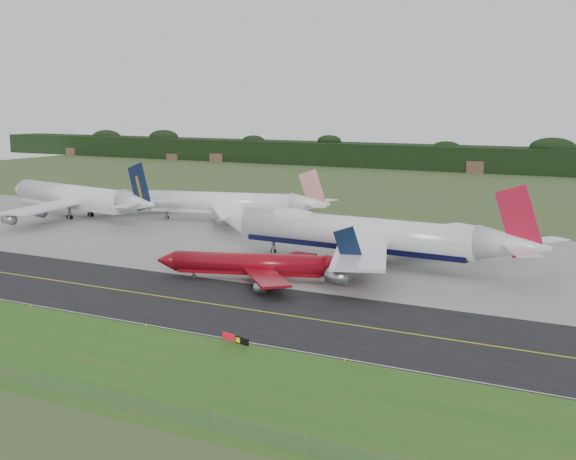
{
  "coord_description": "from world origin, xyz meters",
  "views": [
    {
      "loc": [
        75.98,
        -112.69,
        34.07
      ],
      "look_at": [
        -0.25,
        22.0,
        9.09
      ],
      "focal_mm": 50.0,
      "sensor_mm": 36.0,
      "label": 1
    }
  ],
  "objects_px": {
    "jet_ba_747": "(366,235)",
    "jet_navy_gold": "(79,198)",
    "jet_red_737": "(261,265)",
    "jet_star_tail": "(230,204)",
    "taxiway_sign": "(235,339)"
  },
  "relations": [
    {
      "from": "jet_red_737",
      "to": "jet_navy_gold",
      "type": "distance_m",
      "value": 100.97
    },
    {
      "from": "jet_red_737",
      "to": "jet_star_tail",
      "type": "relative_size",
      "value": 0.69
    },
    {
      "from": "jet_ba_747",
      "to": "taxiway_sign",
      "type": "bearing_deg",
      "value": -82.88
    },
    {
      "from": "jet_ba_747",
      "to": "jet_red_737",
      "type": "relative_size",
      "value": 1.87
    },
    {
      "from": "jet_red_737",
      "to": "jet_ba_747",
      "type": "bearing_deg",
      "value": 64.71
    },
    {
      "from": "jet_star_tail",
      "to": "jet_navy_gold",
      "type": "bearing_deg",
      "value": -160.32
    },
    {
      "from": "jet_ba_747",
      "to": "jet_star_tail",
      "type": "distance_m",
      "value": 69.21
    },
    {
      "from": "jet_navy_gold",
      "to": "jet_star_tail",
      "type": "relative_size",
      "value": 1.18
    },
    {
      "from": "jet_ba_747",
      "to": "jet_navy_gold",
      "type": "distance_m",
      "value": 103.7
    },
    {
      "from": "jet_navy_gold",
      "to": "taxiway_sign",
      "type": "distance_m",
      "value": 137.2
    },
    {
      "from": "jet_ba_747",
      "to": "jet_navy_gold",
      "type": "relative_size",
      "value": 1.09
    },
    {
      "from": "jet_navy_gold",
      "to": "jet_star_tail",
      "type": "bearing_deg",
      "value": 19.68
    },
    {
      "from": "jet_red_737",
      "to": "jet_navy_gold",
      "type": "bearing_deg",
      "value": 153.44
    },
    {
      "from": "jet_navy_gold",
      "to": "jet_star_tail",
      "type": "xyz_separation_m",
      "value": [
        42.86,
        15.33,
        -0.65
      ]
    },
    {
      "from": "jet_star_tail",
      "to": "jet_ba_747",
      "type": "bearing_deg",
      "value": -32.14
    }
  ]
}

